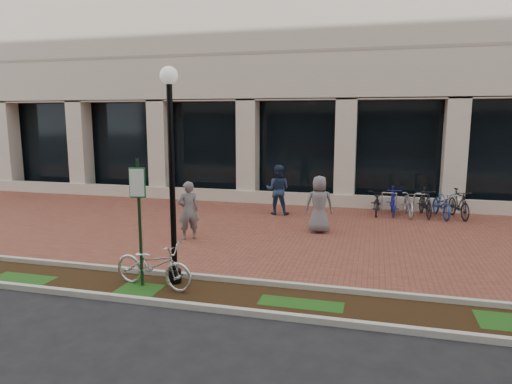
% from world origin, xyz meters
% --- Properties ---
extents(ground, '(120.00, 120.00, 0.00)m').
position_xyz_m(ground, '(0.00, 0.00, 0.00)').
color(ground, black).
rests_on(ground, ground).
extents(brick_plaza, '(40.00, 9.00, 0.01)m').
position_xyz_m(brick_plaza, '(0.00, 0.00, 0.01)').
color(brick_plaza, brown).
rests_on(brick_plaza, ground).
extents(planting_strip, '(40.00, 1.50, 0.01)m').
position_xyz_m(planting_strip, '(0.00, -5.25, 0.01)').
color(planting_strip, black).
rests_on(planting_strip, ground).
extents(curb_plaza_side, '(40.00, 0.12, 0.12)m').
position_xyz_m(curb_plaza_side, '(0.00, -4.50, 0.06)').
color(curb_plaza_side, '#B7B8AD').
rests_on(curb_plaza_side, ground).
extents(curb_street_side, '(40.00, 0.12, 0.12)m').
position_xyz_m(curb_street_side, '(0.00, -6.00, 0.06)').
color(curb_street_side, '#B7B8AD').
rests_on(curb_street_side, ground).
extents(parking_sign, '(0.34, 0.07, 2.68)m').
position_xyz_m(parking_sign, '(-1.49, -5.18, 1.69)').
color(parking_sign, '#163D1F').
rests_on(parking_sign, ground).
extents(lamppost, '(0.36, 0.36, 4.51)m').
position_xyz_m(lamppost, '(-0.90, -4.83, 2.54)').
color(lamppost, black).
rests_on(lamppost, ground).
extents(locked_bicycle, '(1.96, 0.97, 0.98)m').
position_xyz_m(locked_bicycle, '(-1.21, -5.17, 0.49)').
color(locked_bicycle, silver).
rests_on(locked_bicycle, ground).
extents(pedestrian_left, '(0.74, 0.70, 1.70)m').
position_xyz_m(pedestrian_left, '(-2.00, -1.47, 0.85)').
color(pedestrian_left, slate).
rests_on(pedestrian_left, ground).
extents(pedestrian_mid, '(0.89, 0.70, 1.81)m').
position_xyz_m(pedestrian_mid, '(-0.22, 2.55, 0.91)').
color(pedestrian_mid, '#1E2E4C').
rests_on(pedestrian_mid, ground).
extents(pedestrian_right, '(0.98, 0.77, 1.76)m').
position_xyz_m(pedestrian_right, '(1.55, 0.28, 0.88)').
color(pedestrian_right, slate).
rests_on(pedestrian_right, ground).
extents(bike_rack_cluster, '(3.52, 1.85, 1.03)m').
position_xyz_m(bike_rack_cluster, '(4.63, 3.49, 0.49)').
color(bike_rack_cluster, black).
rests_on(bike_rack_cluster, ground).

